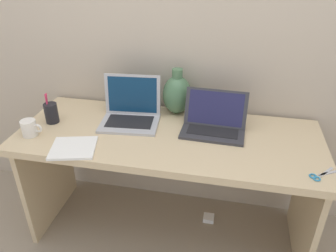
{
  "coord_description": "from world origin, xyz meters",
  "views": [
    {
      "loc": [
        0.31,
        -1.49,
        1.63
      ],
      "look_at": [
        0.0,
        0.0,
        0.77
      ],
      "focal_mm": 35.27,
      "sensor_mm": 36.0,
      "label": 1
    }
  ],
  "objects_px": {
    "laptop_left": "(131,110)",
    "scissors": "(319,176)",
    "green_vase": "(177,94)",
    "power_brick": "(209,218)",
    "coffee_mug": "(30,128)",
    "pen_cup": "(51,113)",
    "notebook_stack": "(73,148)",
    "laptop_right": "(214,121)"
  },
  "relations": [
    {
      "from": "laptop_left",
      "to": "notebook_stack",
      "type": "relative_size",
      "value": 1.59
    },
    {
      "from": "laptop_right",
      "to": "green_vase",
      "type": "height_order",
      "value": "green_vase"
    },
    {
      "from": "laptop_right",
      "to": "power_brick",
      "type": "height_order",
      "value": "laptop_right"
    },
    {
      "from": "laptop_left",
      "to": "notebook_stack",
      "type": "xyz_separation_m",
      "value": [
        -0.19,
        -0.35,
        -0.06
      ]
    },
    {
      "from": "power_brick",
      "to": "pen_cup",
      "type": "bearing_deg",
      "value": -171.72
    },
    {
      "from": "pen_cup",
      "to": "coffee_mug",
      "type": "bearing_deg",
      "value": -103.96
    },
    {
      "from": "laptop_left",
      "to": "power_brick",
      "type": "height_order",
      "value": "laptop_left"
    },
    {
      "from": "coffee_mug",
      "to": "pen_cup",
      "type": "bearing_deg",
      "value": 76.04
    },
    {
      "from": "notebook_stack",
      "to": "laptop_left",
      "type": "bearing_deg",
      "value": 61.29
    },
    {
      "from": "notebook_stack",
      "to": "pen_cup",
      "type": "bearing_deg",
      "value": 135.37
    },
    {
      "from": "notebook_stack",
      "to": "power_brick",
      "type": "distance_m",
      "value": 1.05
    },
    {
      "from": "notebook_stack",
      "to": "coffee_mug",
      "type": "height_order",
      "value": "coffee_mug"
    },
    {
      "from": "power_brick",
      "to": "scissors",
      "type": "bearing_deg",
      "value": -36.39
    },
    {
      "from": "laptop_left",
      "to": "green_vase",
      "type": "distance_m",
      "value": 0.29
    },
    {
      "from": "laptop_left",
      "to": "green_vase",
      "type": "relative_size",
      "value": 1.25
    },
    {
      "from": "scissors",
      "to": "power_brick",
      "type": "bearing_deg",
      "value": 143.61
    },
    {
      "from": "scissors",
      "to": "pen_cup",
      "type": "bearing_deg",
      "value": 171.08
    },
    {
      "from": "laptop_right",
      "to": "notebook_stack",
      "type": "relative_size",
      "value": 1.59
    },
    {
      "from": "pen_cup",
      "to": "scissors",
      "type": "xyz_separation_m",
      "value": [
        1.4,
        -0.22,
        -0.05
      ]
    },
    {
      "from": "notebook_stack",
      "to": "pen_cup",
      "type": "relative_size",
      "value": 1.25
    },
    {
      "from": "laptop_left",
      "to": "coffee_mug",
      "type": "xyz_separation_m",
      "value": [
        -0.48,
        -0.28,
        -0.02
      ]
    },
    {
      "from": "laptop_left",
      "to": "scissors",
      "type": "distance_m",
      "value": 1.03
    },
    {
      "from": "laptop_left",
      "to": "scissors",
      "type": "xyz_separation_m",
      "value": [
        0.97,
        -0.33,
        -0.06
      ]
    },
    {
      "from": "power_brick",
      "to": "notebook_stack",
      "type": "bearing_deg",
      "value": -151.28
    },
    {
      "from": "green_vase",
      "to": "power_brick",
      "type": "height_order",
      "value": "green_vase"
    },
    {
      "from": "laptop_left",
      "to": "coffee_mug",
      "type": "distance_m",
      "value": 0.55
    },
    {
      "from": "scissors",
      "to": "power_brick",
      "type": "xyz_separation_m",
      "value": [
        -0.48,
        0.35,
        -0.7
      ]
    },
    {
      "from": "coffee_mug",
      "to": "scissors",
      "type": "distance_m",
      "value": 1.44
    },
    {
      "from": "coffee_mug",
      "to": "power_brick",
      "type": "height_order",
      "value": "coffee_mug"
    },
    {
      "from": "laptop_left",
      "to": "green_vase",
      "type": "xyz_separation_m",
      "value": [
        0.24,
        0.15,
        0.05
      ]
    },
    {
      "from": "green_vase",
      "to": "laptop_left",
      "type": "bearing_deg",
      "value": -148.3
    },
    {
      "from": "laptop_left",
      "to": "notebook_stack",
      "type": "height_order",
      "value": "laptop_left"
    },
    {
      "from": "notebook_stack",
      "to": "pen_cup",
      "type": "distance_m",
      "value": 0.34
    },
    {
      "from": "laptop_left",
      "to": "green_vase",
      "type": "bearing_deg",
      "value": 31.7
    },
    {
      "from": "green_vase",
      "to": "notebook_stack",
      "type": "height_order",
      "value": "green_vase"
    },
    {
      "from": "laptop_left",
      "to": "scissors",
      "type": "relative_size",
      "value": 2.56
    },
    {
      "from": "laptop_left",
      "to": "coffee_mug",
      "type": "bearing_deg",
      "value": -149.91
    },
    {
      "from": "green_vase",
      "to": "coffee_mug",
      "type": "bearing_deg",
      "value": -149.37
    },
    {
      "from": "green_vase",
      "to": "pen_cup",
      "type": "distance_m",
      "value": 0.73
    },
    {
      "from": "coffee_mug",
      "to": "green_vase",
      "type": "bearing_deg",
      "value": 30.63
    },
    {
      "from": "laptop_left",
      "to": "power_brick",
      "type": "distance_m",
      "value": 0.91
    },
    {
      "from": "laptop_right",
      "to": "scissors",
      "type": "height_order",
      "value": "laptop_right"
    }
  ]
}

